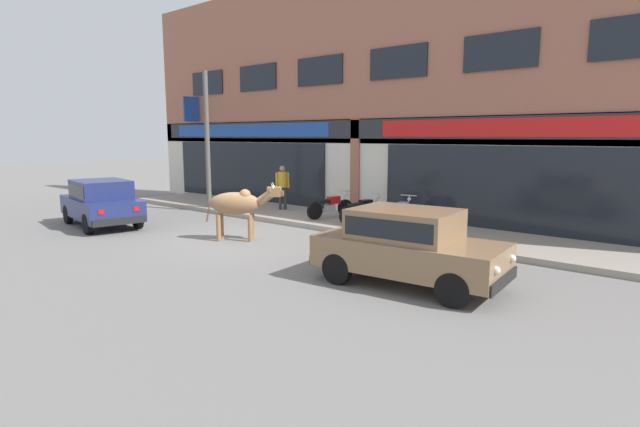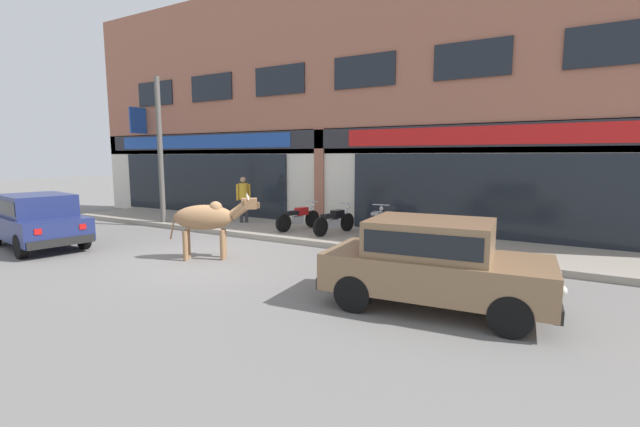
% 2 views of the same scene
% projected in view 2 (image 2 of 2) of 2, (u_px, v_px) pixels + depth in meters
% --- Properties ---
extents(ground_plane, '(90.00, 90.00, 0.00)m').
position_uv_depth(ground_plane, '(217.00, 257.00, 10.60)').
color(ground_plane, slate).
extents(sidewalk, '(19.00, 2.89, 0.16)m').
position_uv_depth(sidewalk, '(297.00, 231.00, 13.71)').
color(sidewalk, gray).
rests_on(sidewalk, ground).
extents(shop_building, '(23.00, 1.40, 8.54)m').
position_uv_depth(shop_building, '(323.00, 110.00, 14.64)').
color(shop_building, '#9E604C').
rests_on(shop_building, ground).
extents(cow, '(1.85, 1.46, 1.61)m').
position_uv_depth(cow, '(208.00, 218.00, 10.24)').
color(cow, '#936B47').
rests_on(cow, ground).
extents(car_0, '(3.71, 1.89, 1.46)m').
position_uv_depth(car_0, '(433.00, 259.00, 6.93)').
color(car_0, black).
rests_on(car_0, ground).
extents(car_1, '(3.79, 2.20, 1.46)m').
position_uv_depth(car_1, '(37.00, 218.00, 11.56)').
color(car_1, black).
rests_on(car_1, ground).
extents(motorcycle_0, '(0.69, 1.78, 0.88)m').
position_uv_depth(motorcycle_0, '(298.00, 218.00, 13.53)').
color(motorcycle_0, black).
rests_on(motorcycle_0, sidewalk).
extents(motorcycle_1, '(0.64, 1.79, 0.88)m').
position_uv_depth(motorcycle_1, '(334.00, 221.00, 12.84)').
color(motorcycle_1, black).
rests_on(motorcycle_1, sidewalk).
extents(motorcycle_2, '(0.52, 1.81, 0.88)m').
position_uv_depth(motorcycle_2, '(375.00, 223.00, 12.39)').
color(motorcycle_2, black).
rests_on(motorcycle_2, sidewalk).
extents(pedestrian, '(0.33, 0.42, 1.60)m').
position_uv_depth(pedestrian, '(243.00, 195.00, 14.93)').
color(pedestrian, '#2D2D33').
rests_on(pedestrian, sidewalk).
extents(utility_pole, '(0.18, 0.18, 5.00)m').
position_uv_depth(utility_pole, '(160.00, 151.00, 14.83)').
color(utility_pole, '#595651').
rests_on(utility_pole, sidewalk).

